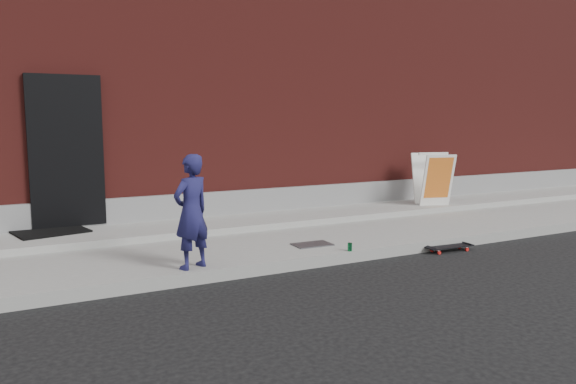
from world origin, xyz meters
TOP-DOWN VIEW (x-y plane):
  - ground at (0.00, 0.00)m, footprint 80.00×80.00m
  - sidewalk at (0.00, 1.50)m, footprint 20.00×3.00m
  - apron at (0.00, 2.40)m, footprint 20.00×1.20m
  - building at (-0.00, 6.99)m, footprint 20.00×8.10m
  - child at (-1.59, 0.20)m, footprint 0.57×0.48m
  - skateboard at (2.11, -0.12)m, footprint 0.73×0.23m
  - pizza_sign at (3.84, 2.15)m, footprint 0.76×0.84m
  - soda_can at (0.51, 0.05)m, footprint 0.06×0.06m
  - doormat at (-2.90, 2.70)m, footprint 1.09×0.95m
  - utility_plate at (0.26, 0.59)m, footprint 0.53×0.35m

SIDE VIEW (x-z plane):
  - ground at x=0.00m, z-range 0.00..0.00m
  - skateboard at x=2.11m, z-range 0.03..0.11m
  - sidewalk at x=0.00m, z-range 0.00..0.15m
  - utility_plate at x=0.26m, z-range 0.15..0.17m
  - apron at x=0.00m, z-range 0.15..0.25m
  - soda_can at x=0.51m, z-range 0.15..0.26m
  - doormat at x=-2.90m, z-range 0.25..0.28m
  - pizza_sign at x=3.84m, z-range 0.25..1.25m
  - child at x=-1.59m, z-range 0.15..1.48m
  - building at x=0.00m, z-range 0.00..5.00m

